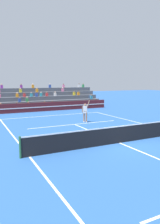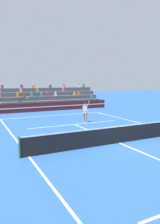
{
  "view_description": "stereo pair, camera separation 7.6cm",
  "coord_description": "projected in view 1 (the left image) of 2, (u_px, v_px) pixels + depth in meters",
  "views": [
    {
      "loc": [
        -7.93,
        -10.43,
        3.74
      ],
      "look_at": [
        0.39,
        6.14,
        1.1
      ],
      "focal_mm": 35.0,
      "sensor_mm": 36.0,
      "label": 1
    },
    {
      "loc": [
        -7.86,
        -10.47,
        3.74
      ],
      "look_at": [
        0.39,
        6.14,
        1.1
      ],
      "focal_mm": 35.0,
      "sensor_mm": 36.0,
      "label": 2
    }
  ],
  "objects": [
    {
      "name": "tennis_net",
      "position": [
        120.0,
        134.0,
        13.2
      ],
      "size": [
        12.0,
        0.1,
        1.1
      ],
      "color": "#2D6B38",
      "rests_on": "ground"
    },
    {
      "name": "tennis_player",
      "position": [
        85.0,
        112.0,
        19.82
      ],
      "size": [
        0.83,
        0.6,
        2.49
      ],
      "color": "#9E7051",
      "rests_on": "ground"
    },
    {
      "name": "court_lines",
      "position": [
        120.0,
        143.0,
        13.28
      ],
      "size": [
        11.1,
        23.9,
        0.01
      ],
      "color": "white",
      "rests_on": "ground"
    },
    {
      "name": "ground_plane",
      "position": [
        120.0,
        143.0,
        13.28
      ],
      "size": [
        120.0,
        120.0,
        0.0
      ],
      "primitive_type": "plane",
      "color": "#285699"
    },
    {
      "name": "tennis_ball",
      "position": [
        79.0,
        126.0,
        18.22
      ],
      "size": [
        0.07,
        0.07,
        0.07
      ],
      "primitive_type": "sphere",
      "color": "#C6DB33",
      "rests_on": "ground"
    },
    {
      "name": "bleacher_stand",
      "position": [
        34.0,
        101.0,
        30.45
      ],
      "size": [
        18.63,
        4.75,
        3.38
      ],
      "color": "#4C515B",
      "rests_on": "ground"
    },
    {
      "name": "sponsor_banner_wall",
      "position": [
        43.0,
        107.0,
        27.15
      ],
      "size": [
        18.0,
        0.26,
        1.1
      ],
      "color": "#51191E",
      "rests_on": "ground"
    }
  ]
}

